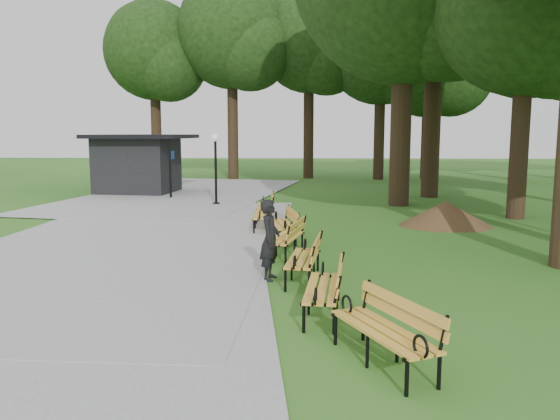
{
  "coord_description": "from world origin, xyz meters",
  "views": [
    {
      "loc": [
        0.62,
        -11.66,
        2.91
      ],
      "look_at": [
        0.12,
        1.19,
        1.1
      ],
      "focal_mm": 35.9,
      "sensor_mm": 36.0,
      "label": 1
    }
  ],
  "objects_px": {
    "person": "(270,240)",
    "dirt_mound": "(446,213)",
    "bench_6": "(265,206)",
    "kiosk": "(137,164)",
    "lamp_post": "(215,153)",
    "bench_4": "(282,224)",
    "bench_3": "(285,238)",
    "bench_1": "(323,288)",
    "bench_0": "(383,331)",
    "bench_5": "(262,215)",
    "bench_2": "(303,259)"
  },
  "relations": [
    {
      "from": "person",
      "to": "dirt_mound",
      "type": "xyz_separation_m",
      "value": [
        5.09,
        6.55,
        -0.41
      ]
    },
    {
      "from": "bench_6",
      "to": "kiosk",
      "type": "bearing_deg",
      "value": -143.48
    },
    {
      "from": "lamp_post",
      "to": "bench_6",
      "type": "relative_size",
      "value": 1.49
    },
    {
      "from": "person",
      "to": "bench_4",
      "type": "xyz_separation_m",
      "value": [
        0.1,
        4.0,
        -0.36
      ]
    },
    {
      "from": "bench_3",
      "to": "bench_6",
      "type": "relative_size",
      "value": 1.0
    },
    {
      "from": "person",
      "to": "dirt_mound",
      "type": "relative_size",
      "value": 0.67
    },
    {
      "from": "bench_3",
      "to": "person",
      "type": "bearing_deg",
      "value": 6.31
    },
    {
      "from": "bench_1",
      "to": "bench_0",
      "type": "bearing_deg",
      "value": 25.5
    },
    {
      "from": "dirt_mound",
      "to": "bench_0",
      "type": "relative_size",
      "value": 1.26
    },
    {
      "from": "dirt_mound",
      "to": "bench_5",
      "type": "height_order",
      "value": "bench_5"
    },
    {
      "from": "bench_0",
      "to": "bench_1",
      "type": "relative_size",
      "value": 1.0
    },
    {
      "from": "bench_4",
      "to": "bench_5",
      "type": "height_order",
      "value": "same"
    },
    {
      "from": "bench_0",
      "to": "person",
      "type": "bearing_deg",
      "value": 176.94
    },
    {
      "from": "bench_6",
      "to": "bench_2",
      "type": "bearing_deg",
      "value": 5.46
    },
    {
      "from": "person",
      "to": "bench_3",
      "type": "distance_m",
      "value": 2.12
    },
    {
      "from": "bench_5",
      "to": "bench_6",
      "type": "height_order",
      "value": "same"
    },
    {
      "from": "bench_2",
      "to": "person",
      "type": "bearing_deg",
      "value": -90.0
    },
    {
      "from": "dirt_mound",
      "to": "bench_2",
      "type": "height_order",
      "value": "bench_2"
    },
    {
      "from": "bench_2",
      "to": "bench_6",
      "type": "xyz_separation_m",
      "value": [
        -1.26,
        7.82,
        0.0
      ]
    },
    {
      "from": "person",
      "to": "bench_2",
      "type": "relative_size",
      "value": 0.84
    },
    {
      "from": "bench_5",
      "to": "lamp_post",
      "type": "bearing_deg",
      "value": -160.25
    },
    {
      "from": "dirt_mound",
      "to": "bench_5",
      "type": "distance_m",
      "value": 5.7
    },
    {
      "from": "bench_2",
      "to": "bench_4",
      "type": "xyz_separation_m",
      "value": [
        -0.54,
        4.08,
        0.0
      ]
    },
    {
      "from": "person",
      "to": "dirt_mound",
      "type": "height_order",
      "value": "person"
    },
    {
      "from": "bench_0",
      "to": "bench_3",
      "type": "bearing_deg",
      "value": 167.78
    },
    {
      "from": "bench_6",
      "to": "lamp_post",
      "type": "bearing_deg",
      "value": -152.01
    },
    {
      "from": "dirt_mound",
      "to": "bench_6",
      "type": "xyz_separation_m",
      "value": [
        -5.7,
        1.19,
        0.05
      ]
    },
    {
      "from": "kiosk",
      "to": "bench_6",
      "type": "bearing_deg",
      "value": -43.21
    },
    {
      "from": "dirt_mound",
      "to": "bench_1",
      "type": "xyz_separation_m",
      "value": [
        -4.13,
        -8.7,
        0.05
      ]
    },
    {
      "from": "lamp_post",
      "to": "bench_1",
      "type": "bearing_deg",
      "value": -74.4
    },
    {
      "from": "kiosk",
      "to": "bench_2",
      "type": "bearing_deg",
      "value": -56.8
    },
    {
      "from": "bench_6",
      "to": "bench_4",
      "type": "bearing_deg",
      "value": 7.21
    },
    {
      "from": "person",
      "to": "bench_0",
      "type": "bearing_deg",
      "value": -148.9
    },
    {
      "from": "bench_2",
      "to": "bench_5",
      "type": "relative_size",
      "value": 1.0
    },
    {
      "from": "person",
      "to": "bench_1",
      "type": "xyz_separation_m",
      "value": [
        0.96,
        -2.15,
        -0.36
      ]
    },
    {
      "from": "bench_0",
      "to": "bench_6",
      "type": "bearing_deg",
      "value": 165.76
    },
    {
      "from": "bench_1",
      "to": "bench_3",
      "type": "height_order",
      "value": "same"
    },
    {
      "from": "bench_4",
      "to": "bench_6",
      "type": "bearing_deg",
      "value": -179.76
    },
    {
      "from": "kiosk",
      "to": "person",
      "type": "bearing_deg",
      "value": -58.62
    },
    {
      "from": "dirt_mound",
      "to": "bench_4",
      "type": "bearing_deg",
      "value": -152.84
    },
    {
      "from": "lamp_post",
      "to": "bench_0",
      "type": "relative_size",
      "value": 1.49
    },
    {
      "from": "bench_2",
      "to": "bench_5",
      "type": "xyz_separation_m",
      "value": [
        -1.19,
        5.74,
        0.0
      ]
    },
    {
      "from": "bench_3",
      "to": "bench_0",
      "type": "bearing_deg",
      "value": 25.79
    },
    {
      "from": "bench_6",
      "to": "bench_3",
      "type": "bearing_deg",
      "value": 4.9
    },
    {
      "from": "kiosk",
      "to": "bench_0",
      "type": "bearing_deg",
      "value": -59.19
    },
    {
      "from": "dirt_mound",
      "to": "bench_3",
      "type": "relative_size",
      "value": 1.26
    },
    {
      "from": "dirt_mound",
      "to": "bench_1",
      "type": "relative_size",
      "value": 1.26
    },
    {
      "from": "bench_0",
      "to": "bench_1",
      "type": "distance_m",
      "value": 2.01
    },
    {
      "from": "bench_4",
      "to": "dirt_mound",
      "type": "bearing_deg",
      "value": 106.46
    },
    {
      "from": "kiosk",
      "to": "bench_1",
      "type": "distance_m",
      "value": 19.42
    }
  ]
}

